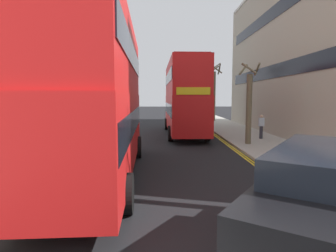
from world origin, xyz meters
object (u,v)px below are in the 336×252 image
pedestrian_far (261,126)px  double_decker_bus_away (98,94)px  taxi_minivan (332,218)px  double_decker_bus_oncoming (184,96)px

pedestrian_far → double_decker_bus_away: bearing=-135.7°
double_decker_bus_away → pedestrian_far: 12.65m
taxi_minivan → double_decker_bus_oncoming: bearing=93.1°
double_decker_bus_oncoming → taxi_minivan: double_decker_bus_oncoming is taller
double_decker_bus_away → taxi_minivan: bearing=-50.8°
double_decker_bus_away → double_decker_bus_oncoming: same height
double_decker_bus_away → pedestrian_far: bearing=44.3°
double_decker_bus_away → taxi_minivan: size_ratio=2.17×
double_decker_bus_oncoming → taxi_minivan: size_ratio=2.16×
pedestrian_far → double_decker_bus_oncoming: bearing=147.2°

